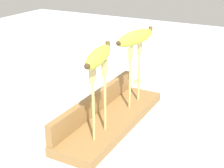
# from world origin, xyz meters

# --- Properties ---
(ground_plane) EXTENTS (3.00, 3.00, 0.00)m
(ground_plane) POSITION_xyz_m (0.00, 0.00, 0.00)
(ground_plane) COLOR silver
(wooden_board) EXTENTS (0.45, 0.13, 0.03)m
(wooden_board) POSITION_xyz_m (0.00, 0.00, 0.01)
(wooden_board) COLOR olive
(wooden_board) RESTS_ON ground
(board_backstop) EXTENTS (0.44, 0.02, 0.06)m
(board_backstop) POSITION_xyz_m (0.00, 0.06, 0.06)
(board_backstop) COLOR olive
(board_backstop) RESTS_ON wooden_board
(fork_stand_left) EXTENTS (0.08, 0.01, 0.19)m
(fork_stand_left) POSITION_xyz_m (-0.11, -0.02, 0.14)
(fork_stand_left) COLOR tan
(fork_stand_left) RESTS_ON wooden_board
(fork_stand_right) EXTENTS (0.09, 0.01, 0.19)m
(fork_stand_right) POSITION_xyz_m (0.11, -0.02, 0.14)
(fork_stand_right) COLOR tan
(fork_stand_right) RESTS_ON wooden_board
(banana_raised_left) EXTENTS (0.16, 0.06, 0.04)m
(banana_raised_left) POSITION_xyz_m (-0.11, -0.02, 0.24)
(banana_raised_left) COLOR #B2C138
(banana_raised_left) RESTS_ON fork_stand_left
(banana_raised_right) EXTENTS (0.18, 0.06, 0.04)m
(banana_raised_right) POSITION_xyz_m (0.11, -0.02, 0.24)
(banana_raised_right) COLOR #B2C138
(banana_raised_right) RESTS_ON fork_stand_right
(fork_fallen_near) EXTENTS (0.18, 0.03, 0.01)m
(fork_fallen_near) POSITION_xyz_m (0.30, 0.07, 0.00)
(fork_fallen_near) COLOR tan
(fork_fallen_near) RESTS_ON ground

